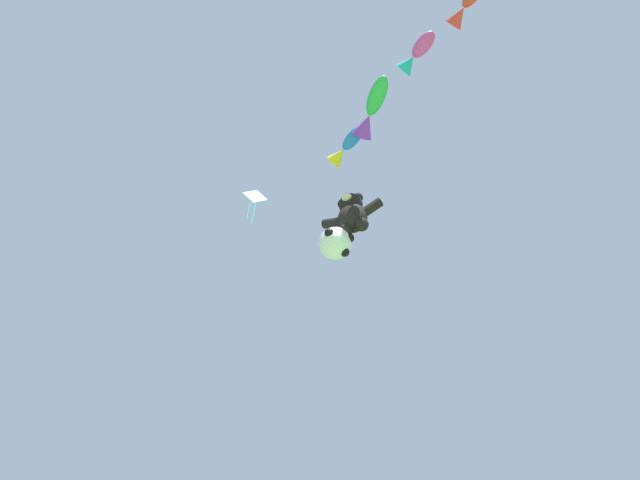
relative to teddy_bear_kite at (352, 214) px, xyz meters
name	(u,v)px	position (x,y,z in m)	size (l,w,h in m)	color
teddy_bear_kite	(352,214)	(0.00, 0.00, 0.00)	(2.21, 0.97, 2.24)	black
soccer_ball_kite	(336,243)	(-0.69, 0.13, -1.21)	(1.18, 1.18, 1.09)	white
fish_kite_cobalt	(346,147)	(0.48, -1.32, 2.57)	(1.75, 1.28, 0.60)	blue
fish_kite_emerald	(371,111)	(1.82, -2.22, 2.41)	(1.97, 2.05, 0.74)	green
fish_kite_magenta	(416,54)	(3.82, -3.32, 2.50)	(1.54, 1.19, 0.63)	#E53F9E
fish_kite_crimson	(466,4)	(5.55, -4.16, 1.91)	(1.53, 1.32, 0.56)	red
diamond_kite	(254,199)	(-3.94, -0.57, 3.24)	(0.80, 0.75, 2.87)	blue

